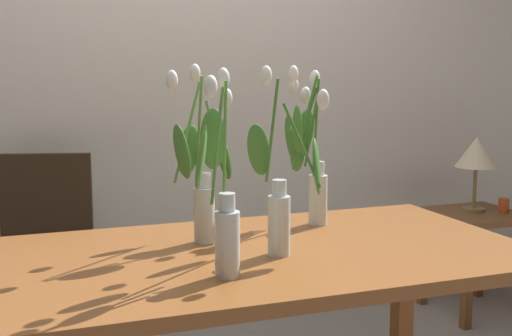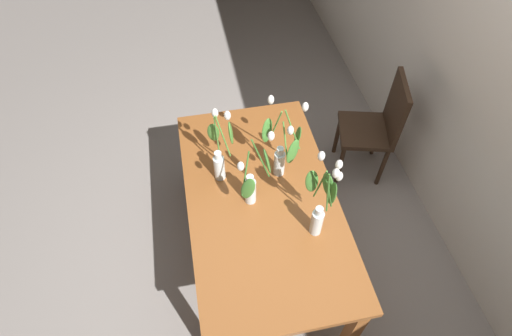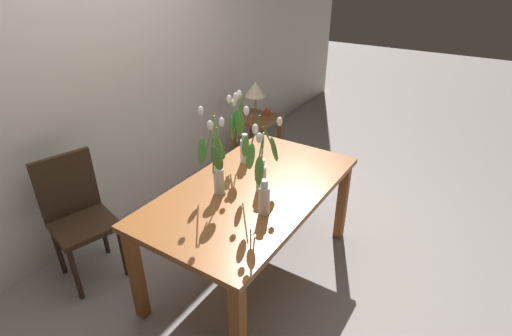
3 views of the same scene
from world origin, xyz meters
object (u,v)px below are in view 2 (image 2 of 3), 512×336
at_px(dining_chair, 377,125).
at_px(tulip_vase_0, 220,155).
at_px(tulip_vase_2, 282,151).
at_px(tulip_vase_1, 252,184).
at_px(dining_table, 262,206).
at_px(tulip_vase_3, 322,204).

bearing_deg(dining_chair, tulip_vase_0, -71.40).
distance_m(tulip_vase_0, tulip_vase_2, 0.37).
height_order(tulip_vase_2, dining_chair, tulip_vase_2).
distance_m(tulip_vase_1, dining_chair, 1.35).
distance_m(dining_table, tulip_vase_2, 0.38).
xyz_separation_m(tulip_vase_0, tulip_vase_1, (0.23, 0.15, -0.02)).
relative_size(dining_table, tulip_vase_3, 2.81).
relative_size(tulip_vase_0, dining_chair, 0.60).
xyz_separation_m(tulip_vase_0, dining_chair, (-0.43, 1.27, -0.41)).
xyz_separation_m(tulip_vase_1, tulip_vase_2, (-0.19, 0.22, 0.03)).
xyz_separation_m(tulip_vase_2, tulip_vase_3, (0.43, 0.11, 0.03)).
relative_size(tulip_vase_1, dining_chair, 0.61).
bearing_deg(tulip_vase_1, tulip_vase_3, 54.22).
bearing_deg(dining_chair, tulip_vase_2, -62.25).
distance_m(tulip_vase_0, dining_chair, 1.40).
height_order(dining_table, tulip_vase_0, tulip_vase_0).
xyz_separation_m(dining_table, tulip_vase_3, (0.25, 0.27, 0.32)).
height_order(tulip_vase_2, tulip_vase_3, tulip_vase_2).
relative_size(tulip_vase_1, tulip_vase_2, 0.99).
distance_m(tulip_vase_0, tulip_vase_1, 0.28).
bearing_deg(tulip_vase_1, tulip_vase_2, 130.85).
xyz_separation_m(tulip_vase_1, dining_chair, (-0.66, 1.12, -0.39)).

